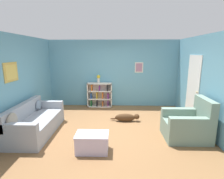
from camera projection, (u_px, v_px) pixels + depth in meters
name	position (u px, v px, depth m)	size (l,w,h in m)	color
ground_plane	(112.00, 128.00, 4.99)	(14.00, 14.00, 0.00)	brown
wall_back	(113.00, 74.00, 6.92)	(5.60, 0.13, 2.60)	#609EB7
wall_left	(19.00, 83.00, 4.79)	(0.13, 5.00, 2.60)	#609EB7
wall_right	(207.00, 84.00, 4.67)	(0.16, 5.00, 2.60)	#609EB7
couch	(35.00, 123.00, 4.63)	(0.87, 1.91, 0.81)	#9399A3
bookshelf	(100.00, 95.00, 6.92)	(0.96, 0.29, 0.96)	silver
recliner_chair	(188.00, 125.00, 4.36)	(1.05, 0.86, 1.03)	gray
coffee_table	(92.00, 142.00, 3.79)	(0.71, 0.45, 0.41)	#BCB2D1
dog	(126.00, 117.00, 5.48)	(0.92, 0.22, 0.24)	#472D19
vase	(98.00, 78.00, 6.76)	(0.13, 0.13, 0.31)	silver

